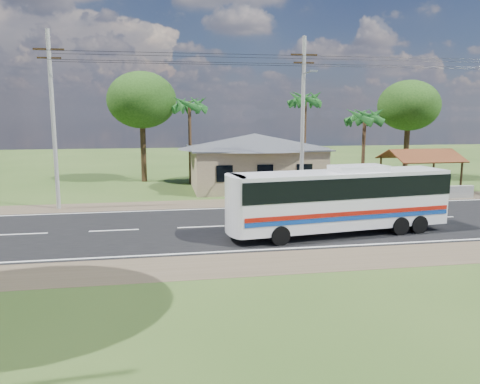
# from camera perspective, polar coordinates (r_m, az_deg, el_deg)

# --- Properties ---
(ground) EXTENTS (120.00, 120.00, 0.00)m
(ground) POSITION_cam_1_polar(r_m,az_deg,el_deg) (25.77, 5.28, -3.90)
(ground) COLOR #2C4619
(ground) RESTS_ON ground
(road) EXTENTS (120.00, 16.00, 0.03)m
(road) POSITION_cam_1_polar(r_m,az_deg,el_deg) (25.76, 5.28, -3.88)
(road) COLOR black
(road) RESTS_ON ground
(house) EXTENTS (12.40, 10.00, 5.00)m
(house) POSITION_cam_1_polar(r_m,az_deg,el_deg) (38.10, 1.76, 4.51)
(house) COLOR tan
(house) RESTS_ON ground
(waiting_shed) EXTENTS (5.20, 4.48, 3.35)m
(waiting_shed) POSITION_cam_1_polar(r_m,az_deg,el_deg) (38.23, 21.13, 4.02)
(waiting_shed) COLOR #362413
(waiting_shed) RESTS_ON ground
(concrete_barrier) EXTENTS (7.00, 0.30, 0.90)m
(concrete_barrier) POSITION_cam_1_polar(r_m,az_deg,el_deg) (35.53, 21.90, -0.11)
(concrete_barrier) COLOR #9E9E99
(concrete_barrier) RESTS_ON ground
(utility_poles) EXTENTS (32.80, 2.22, 11.00)m
(utility_poles) POSITION_cam_1_polar(r_m,az_deg,el_deg) (32.04, 7.09, 9.09)
(utility_poles) COLOR #9E9E99
(utility_poles) RESTS_ON ground
(palm_near) EXTENTS (2.80, 2.80, 6.70)m
(palm_near) POSITION_cam_1_polar(r_m,az_deg,el_deg) (38.68, 14.98, 8.82)
(palm_near) COLOR #47301E
(palm_near) RESTS_ON ground
(palm_mid) EXTENTS (2.80, 2.80, 8.20)m
(palm_mid) POSITION_cam_1_polar(r_m,az_deg,el_deg) (41.65, 7.97, 11.06)
(palm_mid) COLOR #47301E
(palm_mid) RESTS_ON ground
(palm_far) EXTENTS (2.80, 2.80, 7.70)m
(palm_far) POSITION_cam_1_polar(r_m,az_deg,el_deg) (40.29, -6.19, 10.47)
(palm_far) COLOR #47301E
(palm_far) RESTS_ON ground
(tree_behind_house) EXTENTS (6.00, 6.00, 9.61)m
(tree_behind_house) POSITION_cam_1_polar(r_m,az_deg,el_deg) (42.24, -11.89, 10.87)
(tree_behind_house) COLOR #47301E
(tree_behind_house) RESTS_ON ground
(tree_behind_shed) EXTENTS (5.60, 5.60, 9.02)m
(tree_behind_shed) POSITION_cam_1_polar(r_m,az_deg,el_deg) (46.09, 19.88, 9.85)
(tree_behind_shed) COLOR #47301E
(tree_behind_shed) RESTS_ON ground
(coach_bus) EXTENTS (11.24, 3.72, 3.43)m
(coach_bus) POSITION_cam_1_polar(r_m,az_deg,el_deg) (23.72, 12.24, -0.41)
(coach_bus) COLOR silver
(coach_bus) RESTS_ON ground
(motorcycle) EXTENTS (1.71, 1.20, 0.85)m
(motorcycle) POSITION_cam_1_polar(r_m,az_deg,el_deg) (32.82, 13.41, -0.46)
(motorcycle) COLOR black
(motorcycle) RESTS_ON ground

